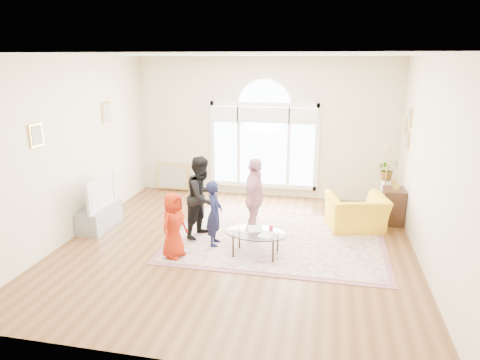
% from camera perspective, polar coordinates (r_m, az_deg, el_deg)
% --- Properties ---
extents(ground, '(6.00, 6.00, 0.00)m').
position_cam_1_polar(ground, '(7.52, -0.49, -8.84)').
color(ground, '#59361B').
rests_on(ground, ground).
extents(room_shell, '(6.00, 6.00, 6.00)m').
position_cam_1_polar(room_shell, '(9.74, 3.11, 6.55)').
color(room_shell, beige).
rests_on(room_shell, ground).
extents(area_rug, '(3.60, 2.60, 0.02)m').
position_cam_1_polar(area_rug, '(7.81, 4.90, -7.82)').
color(area_rug, beige).
rests_on(area_rug, ground).
extents(rug_border, '(3.80, 2.80, 0.01)m').
position_cam_1_polar(rug_border, '(7.82, 4.90, -7.85)').
color(rug_border, '#8D5659').
rests_on(rug_border, ground).
extents(tv_console, '(0.45, 1.00, 0.42)m').
position_cam_1_polar(tv_console, '(8.66, -18.20, -4.76)').
color(tv_console, gray).
rests_on(tv_console, ground).
extents(television, '(0.17, 1.05, 0.60)m').
position_cam_1_polar(television, '(8.49, -18.45, -1.53)').
color(television, black).
rests_on(television, tv_console).
extents(coffee_table, '(1.08, 0.73, 0.54)m').
position_cam_1_polar(coffee_table, '(7.03, 2.12, -7.12)').
color(coffee_table, silver).
rests_on(coffee_table, ground).
extents(armchair, '(1.23, 1.13, 0.68)m').
position_cam_1_polar(armchair, '(8.40, 15.23, -4.22)').
color(armchair, yellow).
rests_on(armchair, ground).
extents(side_cabinet, '(0.40, 0.50, 0.70)m').
position_cam_1_polar(side_cabinet, '(8.94, 19.71, -3.29)').
color(side_cabinet, black).
rests_on(side_cabinet, ground).
extents(floor_lamp, '(0.27, 0.27, 1.51)m').
position_cam_1_polar(floor_lamp, '(9.08, 19.14, 3.17)').
color(floor_lamp, black).
rests_on(floor_lamp, ground).
extents(plant_pedestal, '(0.20, 0.20, 0.70)m').
position_cam_1_polar(plant_pedestal, '(9.54, 18.75, -2.02)').
color(plant_pedestal, white).
rests_on(plant_pedestal, ground).
extents(potted_plant, '(0.49, 0.46, 0.46)m').
position_cam_1_polar(potted_plant, '(9.38, 19.06, 1.34)').
color(potted_plant, '#33722D').
rests_on(potted_plant, plant_pedestal).
extents(leaning_picture, '(0.80, 0.14, 0.62)m').
position_cam_1_polar(leaning_picture, '(10.73, -8.85, -1.35)').
color(leaning_picture, tan).
rests_on(leaning_picture, ground).
extents(child_red, '(0.50, 0.61, 1.09)m').
position_cam_1_polar(child_red, '(7.00, -8.84, -5.96)').
color(child_red, '#A6220A').
rests_on(child_red, area_rug).
extents(child_navy, '(0.31, 0.44, 1.14)m').
position_cam_1_polar(child_navy, '(7.36, -3.43, -4.47)').
color(child_navy, '#141736').
rests_on(child_navy, area_rug).
extents(child_black, '(0.77, 0.87, 1.48)m').
position_cam_1_polar(child_black, '(7.68, -5.05, -2.26)').
color(child_black, black).
rests_on(child_black, area_rug).
extents(child_pink, '(0.42, 0.88, 1.46)m').
position_cam_1_polar(child_pink, '(7.60, 1.95, -2.48)').
color(child_pink, '#D3919F').
rests_on(child_pink, area_rug).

